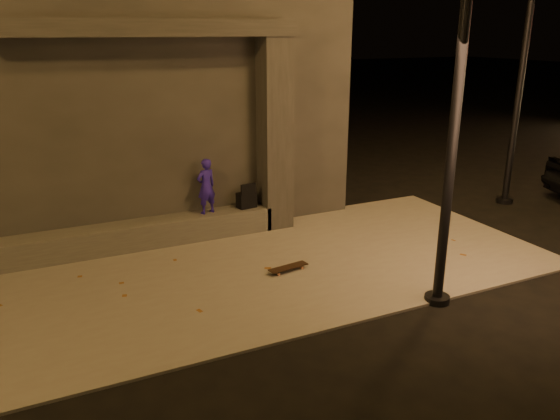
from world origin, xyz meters
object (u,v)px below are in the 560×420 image
skateboarder (206,186)px  skateboard (288,267)px  column (275,136)px  backpack (247,199)px

skateboarder → skateboard: 2.38m
column → skateboarder: bearing=180.0°
column → skateboard: 2.82m
column → backpack: column is taller
column → skateboarder: (-1.39, 0.00, -0.83)m
skateboarder → backpack: (0.79, 0.00, -0.35)m
column → skateboard: column is taller
skateboarder → skateboard: size_ratio=1.48×
column → backpack: bearing=180.0°
skateboard → backpack: bearing=78.6°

